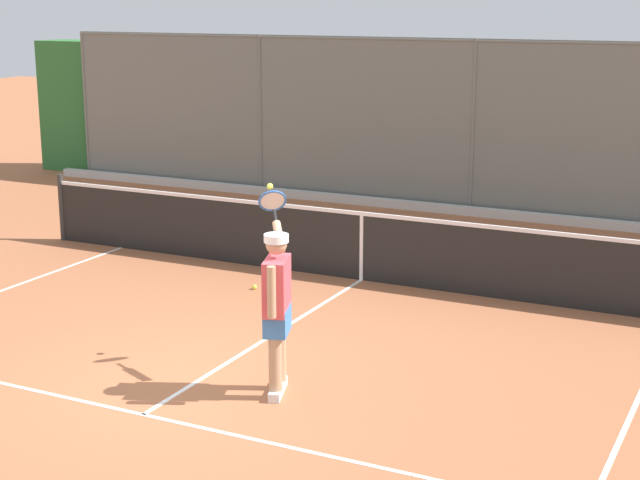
{
  "coord_description": "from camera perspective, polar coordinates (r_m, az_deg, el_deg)",
  "views": [
    {
      "loc": [
        -5.22,
        7.65,
        3.77
      ],
      "look_at": [
        -0.35,
        -2.23,
        1.05
      ],
      "focal_mm": 55.06,
      "sensor_mm": 36.0,
      "label": 1
    }
  ],
  "objects": [
    {
      "name": "ground_plane",
      "position": [
        10.0,
        -7.55,
        -8.4
      ],
      "size": [
        60.0,
        60.0,
        0.0
      ],
      "primitive_type": "plane",
      "color": "#A8603D"
    },
    {
      "name": "court_line_markings",
      "position": [
        9.17,
        -11.49,
        -10.67
      ],
      "size": [
        8.21,
        9.15,
        0.01
      ],
      "color": "white",
      "rests_on": "ground"
    },
    {
      "name": "fence_backdrop",
      "position": [
        18.27,
        9.47,
        6.31
      ],
      "size": [
        20.28,
        1.37,
        3.1
      ],
      "color": "slate",
      "rests_on": "ground"
    },
    {
      "name": "tennis_net",
      "position": [
        13.39,
        2.45,
        -0.3
      ],
      "size": [
        10.55,
        0.09,
        1.07
      ],
      "color": "#2D2D2D",
      "rests_on": "ground"
    },
    {
      "name": "tennis_player",
      "position": [
        9.45,
        -2.53,
        -3.58
      ],
      "size": [
        0.79,
        1.22,
        1.91
      ],
      "rotation": [
        0.0,
        0.0,
        -1.24
      ],
      "color": "silver",
      "rests_on": "ground"
    },
    {
      "name": "tennis_ball_near_net",
      "position": [
        13.1,
        -3.83,
        -2.74
      ],
      "size": [
        0.07,
        0.07,
        0.07
      ],
      "primitive_type": "sphere",
      "color": "#D6E042",
      "rests_on": "ground"
    }
  ]
}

